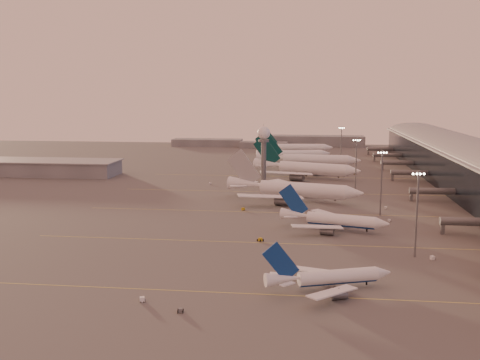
# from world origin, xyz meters

# --- Properties ---
(ground) EXTENTS (700.00, 700.00, 0.00)m
(ground) POSITION_xyz_m (0.00, 0.00, 0.00)
(ground) COLOR #4F4D4D
(ground) RESTS_ON ground
(taxiway_markings) EXTENTS (180.00, 185.25, 0.02)m
(taxiway_markings) POSITION_xyz_m (30.00, 56.00, 0.01)
(taxiway_markings) COLOR #E6D751
(taxiway_markings) RESTS_ON ground
(hangar) EXTENTS (82.00, 27.00, 8.50)m
(hangar) POSITION_xyz_m (-120.00, 140.00, 4.32)
(hangar) COLOR slate
(hangar) RESTS_ON ground
(radar_tower) EXTENTS (6.40, 6.40, 31.10)m
(radar_tower) POSITION_xyz_m (5.00, 120.00, 20.95)
(radar_tower) COLOR slate
(radar_tower) RESTS_ON ground
(mast_a) EXTENTS (3.60, 0.56, 25.00)m
(mast_a) POSITION_xyz_m (58.00, 0.00, 13.74)
(mast_a) COLOR slate
(mast_a) RESTS_ON ground
(mast_b) EXTENTS (3.60, 0.56, 25.00)m
(mast_b) POSITION_xyz_m (55.00, 55.00, 13.74)
(mast_b) COLOR slate
(mast_b) RESTS_ON ground
(mast_c) EXTENTS (3.60, 0.56, 25.00)m
(mast_c) POSITION_xyz_m (50.00, 110.00, 13.74)
(mast_c) COLOR slate
(mast_c) RESTS_ON ground
(mast_d) EXTENTS (3.60, 0.56, 25.00)m
(mast_d) POSITION_xyz_m (48.00, 200.00, 13.74)
(mast_d) COLOR slate
(mast_d) RESTS_ON ground
(distant_horizon) EXTENTS (165.00, 37.50, 9.00)m
(distant_horizon) POSITION_xyz_m (2.62, 325.14, 3.89)
(distant_horizon) COLOR slate
(distant_horizon) RESTS_ON ground
(narrowbody_near) EXTENTS (31.23, 24.47, 12.74)m
(narrowbody_near) POSITION_xyz_m (32.70, -30.15, 2.58)
(narrowbody_near) COLOR white
(narrowbody_near) RESTS_ON ground
(narrowbody_mid) EXTENTS (37.55, 29.55, 15.04)m
(narrowbody_mid) POSITION_xyz_m (36.13, 29.35, 3.05)
(narrowbody_mid) COLOR white
(narrowbody_mid) RESTS_ON ground
(widebody_white) EXTENTS (60.03, 47.46, 21.65)m
(widebody_white) POSITION_xyz_m (21.38, 80.05, 3.75)
(widebody_white) COLOR white
(widebody_white) RESTS_ON ground
(greentail_a) EXTENTS (59.69, 47.37, 22.62)m
(greentail_a) POSITION_xyz_m (26.30, 146.33, 3.99)
(greentail_a) COLOR white
(greentail_a) RESTS_ON ground
(greentail_b) EXTENTS (64.61, 52.04, 23.46)m
(greentail_b) POSITION_xyz_m (27.50, 183.17, 4.14)
(greentail_b) COLOR white
(greentail_b) RESTS_ON ground
(greentail_c) EXTENTS (51.34, 40.95, 19.02)m
(greentail_c) POSITION_xyz_m (17.64, 223.31, 3.36)
(greentail_c) COLOR white
(greentail_c) RESTS_ON ground
(greentail_d) EXTENTS (57.09, 45.96, 20.73)m
(greentail_d) POSITION_xyz_m (18.03, 264.23, 3.66)
(greentail_d) COLOR white
(greentail_d) RESTS_ON ground
(gsv_truck_a) EXTENTS (6.18, 3.77, 2.35)m
(gsv_truck_a) POSITION_xyz_m (-8.90, -42.99, 1.20)
(gsv_truck_a) COLOR white
(gsv_truck_a) RESTS_ON ground
(gsv_tug_near) EXTENTS (2.29, 3.27, 0.86)m
(gsv_tug_near) POSITION_xyz_m (0.58, -48.08, 0.44)
(gsv_tug_near) COLOR #5D6063
(gsv_tug_near) RESTS_ON ground
(gsv_catering_a) EXTENTS (5.75, 4.35, 4.32)m
(gsv_catering_a) POSITION_xyz_m (62.67, -2.08, 2.16)
(gsv_catering_a) COLOR white
(gsv_catering_a) RESTS_ON ground
(gsv_tug_mid) EXTENTS (4.16, 4.00, 1.03)m
(gsv_tug_mid) POSITION_xyz_m (12.68, 11.58, 0.53)
(gsv_tug_mid) COLOR gold
(gsv_tug_mid) RESTS_ON ground
(gsv_truck_b) EXTENTS (5.00, 2.44, 1.94)m
(gsv_truck_b) POSITION_xyz_m (57.36, 44.40, 0.99)
(gsv_truck_b) COLOR white
(gsv_truck_b) RESTS_ON ground
(gsv_truck_c) EXTENTS (5.31, 5.29, 2.23)m
(gsv_truck_c) POSITION_xyz_m (2.19, 57.69, 1.14)
(gsv_truck_c) COLOR gold
(gsv_truck_c) RESTS_ON ground
(gsv_catering_b) EXTENTS (4.89, 3.16, 3.70)m
(gsv_catering_b) POSITION_xyz_m (58.92, 67.21, 1.85)
(gsv_catering_b) COLOR white
(gsv_catering_b) RESTS_ON ground
(gsv_tug_far) EXTENTS (4.43, 4.38, 1.11)m
(gsv_tug_far) POSITION_xyz_m (25.71, 100.33, 0.57)
(gsv_tug_far) COLOR #5D6063
(gsv_tug_far) RESTS_ON ground
(gsv_truck_d) EXTENTS (2.31, 5.34, 2.10)m
(gsv_truck_d) POSITION_xyz_m (-22.28, 118.80, 1.07)
(gsv_truck_d) COLOR white
(gsv_truck_d) RESTS_ON ground
(gsv_tug_hangar) EXTENTS (3.54, 2.71, 0.89)m
(gsv_tug_hangar) POSITION_xyz_m (54.04, 162.67, 0.46)
(gsv_tug_hangar) COLOR gold
(gsv_tug_hangar) RESTS_ON ground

